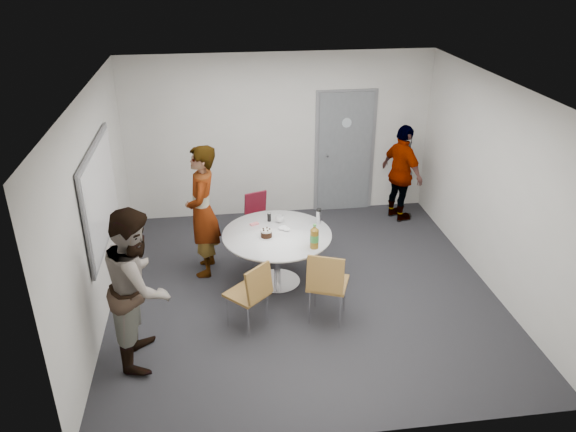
{
  "coord_description": "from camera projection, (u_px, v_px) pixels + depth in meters",
  "views": [
    {
      "loc": [
        -1.06,
        -6.25,
        4.17
      ],
      "look_at": [
        -0.17,
        0.25,
        0.99
      ],
      "focal_mm": 35.0,
      "sensor_mm": 36.0,
      "label": 1
    }
  ],
  "objects": [
    {
      "name": "person_main",
      "position": [
        203.0,
        211.0,
        7.56
      ],
      "size": [
        0.51,
        0.71,
        1.85
      ],
      "primitive_type": "imported",
      "rotation": [
        0.0,
        0.0,
        -1.66
      ],
      "color": "#A5C6EA",
      "rests_on": "floor"
    },
    {
      "name": "person_right",
      "position": [
        402.0,
        173.0,
        9.14
      ],
      "size": [
        0.7,
        1.03,
        1.62
      ],
      "primitive_type": "imported",
      "rotation": [
        0.0,
        0.0,
        1.93
      ],
      "color": "black",
      "rests_on": "floor"
    },
    {
      "name": "wall_right",
      "position": [
        495.0,
        187.0,
        7.23
      ],
      "size": [
        0.0,
        5.0,
        5.0
      ],
      "primitive_type": "plane",
      "rotation": [
        1.57,
        0.0,
        -1.57
      ],
      "color": "silver",
      "rests_on": "floor"
    },
    {
      "name": "door",
      "position": [
        345.0,
        152.0,
        9.42
      ],
      "size": [
        1.02,
        0.17,
        2.12
      ],
      "color": "slate",
      "rests_on": "wall_back"
    },
    {
      "name": "whiteboard",
      "position": [
        100.0,
        195.0,
        6.76
      ],
      "size": [
        0.04,
        1.9,
        1.25
      ],
      "color": "slate",
      "rests_on": "wall_left"
    },
    {
      "name": "person_left",
      "position": [
        139.0,
        286.0,
        5.96
      ],
      "size": [
        0.71,
        0.9,
        1.81
      ],
      "primitive_type": "imported",
      "rotation": [
        0.0,
        0.0,
        1.54
      ],
      "color": "white",
      "rests_on": "floor"
    },
    {
      "name": "chair_near_left",
      "position": [
        252.0,
        290.0,
        6.54
      ],
      "size": [
        0.61,
        0.61,
        0.88
      ],
      "rotation": [
        0.0,
        0.0,
        0.75
      ],
      "color": "brown",
      "rests_on": "floor"
    },
    {
      "name": "wall_left",
      "position": [
        96.0,
        210.0,
        6.62
      ],
      "size": [
        0.0,
        5.0,
        5.0
      ],
      "primitive_type": "plane",
      "rotation": [
        1.57,
        0.0,
        1.57
      ],
      "color": "silver",
      "rests_on": "floor"
    },
    {
      "name": "wall_back",
      "position": [
        280.0,
        136.0,
        9.16
      ],
      "size": [
        5.0,
        0.0,
        5.0
      ],
      "primitive_type": "plane",
      "rotation": [
        1.57,
        0.0,
        0.0
      ],
      "color": "silver",
      "rests_on": "floor"
    },
    {
      "name": "chair_far",
      "position": [
        258.0,
        213.0,
        8.59
      ],
      "size": [
        0.48,
        0.5,
        0.78
      ],
      "rotation": [
        0.0,
        0.0,
        3.48
      ],
      "color": "maroon",
      "rests_on": "floor"
    },
    {
      "name": "table",
      "position": [
        279.0,
        241.0,
        7.4
      ],
      "size": [
        1.44,
        1.44,
        1.08
      ],
      "color": "white",
      "rests_on": "floor"
    },
    {
      "name": "ceiling",
      "position": [
        306.0,
        89.0,
        6.34
      ],
      "size": [
        5.0,
        5.0,
        0.0
      ],
      "primitive_type": "plane",
      "rotation": [
        3.14,
        0.0,
        0.0
      ],
      "color": "silver",
      "rests_on": "wall_back"
    },
    {
      "name": "chair_near_right",
      "position": [
        327.0,
        281.0,
        6.63
      ],
      "size": [
        0.6,
        0.63,
        0.96
      ],
      "rotation": [
        0.0,
        0.0,
        -0.38
      ],
      "color": "brown",
      "rests_on": "floor"
    },
    {
      "name": "wall_front",
      "position": [
        352.0,
        318.0,
        4.7
      ],
      "size": [
        5.0,
        0.0,
        5.0
      ],
      "primitive_type": "plane",
      "rotation": [
        -1.57,
        0.0,
        0.0
      ],
      "color": "silver",
      "rests_on": "floor"
    },
    {
      "name": "floor",
      "position": [
        303.0,
        290.0,
        7.52
      ],
      "size": [
        5.0,
        5.0,
        0.0
      ],
      "primitive_type": "plane",
      "color": "black",
      "rests_on": "ground"
    }
  ]
}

